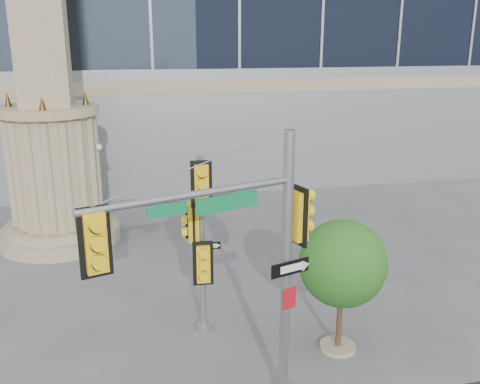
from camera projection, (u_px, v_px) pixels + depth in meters
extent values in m
plane|color=#545456|center=(279.00, 354.00, 13.07)|extent=(120.00, 120.00, 0.00)
cylinder|color=gray|center=(61.00, 234.00, 20.24)|extent=(4.40, 4.40, 0.50)
cylinder|color=gray|center=(60.00, 224.00, 20.12)|extent=(3.80, 3.80, 0.30)
cylinder|color=gray|center=(54.00, 169.00, 19.52)|extent=(3.00, 3.00, 4.00)
cylinder|color=gray|center=(48.00, 110.00, 18.91)|extent=(3.50, 3.50, 0.30)
cone|color=#472D14|center=(85.00, 98.00, 19.06)|extent=(0.24, 0.24, 0.50)
cone|color=#472D14|center=(8.00, 99.00, 18.53)|extent=(0.24, 0.24, 0.50)
cylinder|color=slate|center=(286.00, 272.00, 10.78)|extent=(0.21, 0.21, 5.80)
cylinder|color=slate|center=(192.00, 195.00, 9.26)|extent=(3.91, 1.37, 0.14)
cube|color=#0E7841|center=(227.00, 203.00, 9.64)|extent=(1.21, 0.42, 0.31)
cube|color=yellow|center=(95.00, 242.00, 8.58)|extent=(0.59, 0.42, 1.21)
cube|color=yellow|center=(299.00, 216.00, 10.58)|extent=(0.42, 0.59, 1.21)
cube|color=black|center=(290.00, 268.00, 10.63)|extent=(0.86, 0.30, 0.29)
cube|color=red|center=(289.00, 299.00, 10.82)|extent=(0.30, 0.12, 0.44)
cylinder|color=slate|center=(204.00, 327.00, 14.19)|extent=(0.45, 0.45, 0.11)
cylinder|color=slate|center=(202.00, 246.00, 13.54)|extent=(0.17, 0.17, 4.70)
cube|color=yellow|center=(201.00, 184.00, 12.87)|extent=(0.53, 0.28, 1.18)
cube|color=yellow|center=(193.00, 222.00, 13.32)|extent=(0.28, 0.53, 1.18)
cube|color=yellow|center=(203.00, 263.00, 13.45)|extent=(0.53, 0.28, 1.18)
cube|color=black|center=(209.00, 246.00, 13.45)|extent=(0.58, 0.05, 0.19)
cylinder|color=gray|center=(338.00, 346.00, 13.29)|extent=(0.90, 0.90, 0.10)
cylinder|color=#382314|center=(340.00, 316.00, 13.05)|extent=(0.14, 0.14, 1.80)
sphere|color=#155D1E|center=(343.00, 263.00, 12.66)|extent=(2.10, 2.10, 2.10)
sphere|color=#155D1E|center=(355.00, 269.00, 13.07)|extent=(1.30, 1.30, 1.30)
sphere|color=#155D1E|center=(332.00, 279.00, 12.42)|extent=(1.10, 1.10, 1.10)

